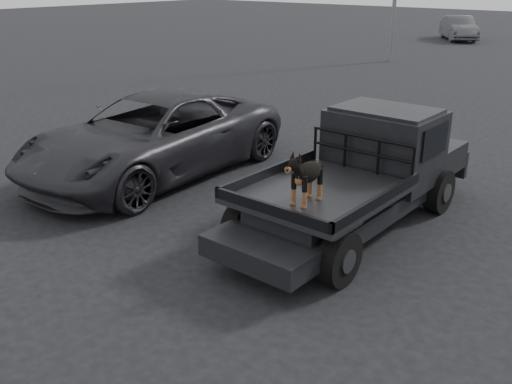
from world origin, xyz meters
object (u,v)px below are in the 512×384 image
Objects in this scene: flatbed_ute at (352,200)px; parked_suv at (153,136)px; dog at (307,177)px; distant_car_a at (459,28)px.

flatbed_ute is 0.93× the size of parked_suv.
dog reaches higher than distant_car_a.
dog is 0.17× the size of distant_car_a.
dog is at bearing -17.49° from parked_suv.
distant_car_a is (-9.17, 27.87, 0.24)m from flatbed_ute.
dog reaches higher than flatbed_ute.
flatbed_ute is 29.35m from distant_car_a.
distant_car_a reaches higher than flatbed_ute.
parked_suv is 28.58m from distant_car_a.
flatbed_ute is 1.69m from dog.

